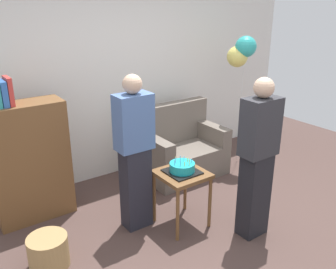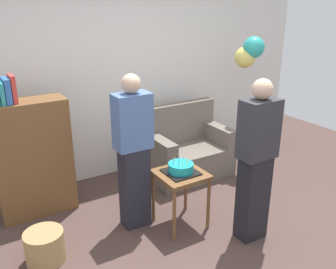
% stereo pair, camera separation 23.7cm
% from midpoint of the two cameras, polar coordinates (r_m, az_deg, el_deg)
% --- Properties ---
extents(ground_plane, '(8.00, 8.00, 0.00)m').
position_cam_midpoint_polar(ground_plane, '(3.84, 5.48, -16.29)').
color(ground_plane, '#4C3833').
extents(wall_back, '(6.00, 0.10, 2.70)m').
position_cam_midpoint_polar(wall_back, '(4.90, -9.93, 9.03)').
color(wall_back, silver).
rests_on(wall_back, ground_plane).
extents(couch, '(1.10, 0.70, 0.96)m').
position_cam_midpoint_polar(couch, '(5.02, 0.72, -2.46)').
color(couch, '#6B6056').
rests_on(couch, ground_plane).
extents(bookshelf, '(0.80, 0.36, 1.61)m').
position_cam_midpoint_polar(bookshelf, '(4.21, -22.36, -3.69)').
color(bookshelf, brown).
rests_on(bookshelf, ground_plane).
extents(side_table, '(0.48, 0.48, 0.61)m').
position_cam_midpoint_polar(side_table, '(3.83, 0.39, -7.20)').
color(side_table, brown).
rests_on(side_table, ground_plane).
extents(birthday_cake, '(0.32, 0.32, 0.17)m').
position_cam_midpoint_polar(birthday_cake, '(3.76, 0.40, -5.25)').
color(birthday_cake, black).
rests_on(birthday_cake, side_table).
extents(person_blowing_candles, '(0.36, 0.22, 1.63)m').
position_cam_midpoint_polar(person_blowing_candles, '(3.70, -7.03, -2.92)').
color(person_blowing_candles, '#23232D').
rests_on(person_blowing_candles, ground_plane).
extents(person_holding_cake, '(0.36, 0.22, 1.63)m').
position_cam_midpoint_polar(person_holding_cake, '(3.62, 11.89, -3.78)').
color(person_holding_cake, black).
rests_on(person_holding_cake, ground_plane).
extents(wicker_basket, '(0.36, 0.36, 0.30)m').
position_cam_midpoint_polar(wicker_basket, '(3.66, -19.94, -16.76)').
color(wicker_basket, '#A88451').
rests_on(wicker_basket, ground_plane).
extents(handbag, '(0.28, 0.14, 0.20)m').
position_cam_midpoint_polar(handbag, '(5.04, 11.69, -5.81)').
color(handbag, '#473328').
rests_on(handbag, ground_plane).
extents(balloon_bunch, '(0.35, 0.37, 1.83)m').
position_cam_midpoint_polar(balloon_bunch, '(5.14, 10.03, 12.54)').
color(balloon_bunch, silver).
rests_on(balloon_bunch, ground_plane).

